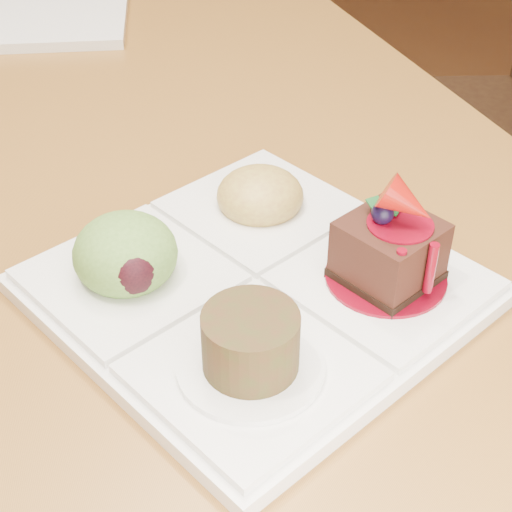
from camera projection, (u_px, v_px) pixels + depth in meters
name	position (u px, v px, depth m)	size (l,w,h in m)	color
ground	(42.00, 499.00, 1.29)	(6.00, 6.00, 0.00)	#563218
chair_right	(505.00, 94.00, 1.16)	(0.59, 0.59, 1.04)	black
sampler_plate	(250.00, 272.00, 0.53)	(0.33, 0.33, 0.10)	white
second_plate	(28.00, 10.00, 0.97)	(0.24, 0.24, 0.01)	white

